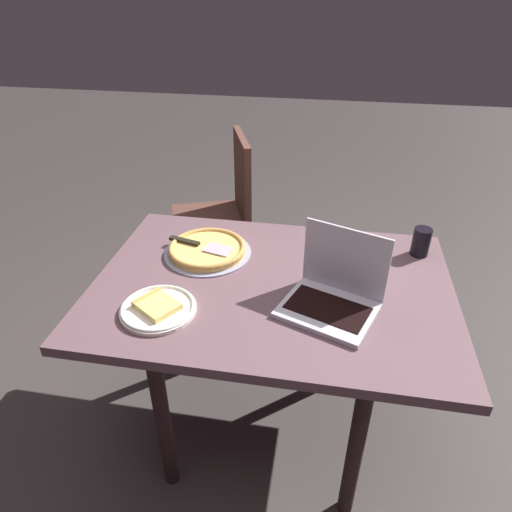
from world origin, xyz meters
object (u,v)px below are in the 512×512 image
(dining_table, at_px, (272,301))
(laptop, at_px, (334,293))
(drink_cup, at_px, (421,242))
(pizza_plate, at_px, (158,308))
(pizza_tray, at_px, (207,249))
(chair_near, at_px, (224,207))
(table_knife, at_px, (335,254))

(dining_table, bearing_deg, laptop, -23.58)
(laptop, relative_size, drink_cup, 3.18)
(pizza_plate, relative_size, pizza_tray, 0.73)
(pizza_tray, distance_m, drink_cup, 0.84)
(dining_table, relative_size, laptop, 3.53)
(laptop, xyz_separation_m, chair_near, (-0.64, 1.09, -0.27))
(laptop, height_order, pizza_tray, laptop)
(laptop, bearing_deg, table_knife, 90.17)
(pizza_tray, bearing_deg, drink_cup, 9.37)
(drink_cup, xyz_separation_m, chair_near, (-0.97, 0.70, -0.27))
(table_knife, bearing_deg, dining_table, -132.96)
(pizza_plate, relative_size, chair_near, 0.26)
(table_knife, relative_size, chair_near, 0.20)
(drink_cup, height_order, chair_near, chair_near)
(pizza_plate, height_order, drink_cup, drink_cup)
(laptop, xyz_separation_m, table_knife, (-0.00, 0.33, -0.05))
(table_knife, bearing_deg, laptop, -89.83)
(dining_table, relative_size, drink_cup, 11.25)
(dining_table, height_order, chair_near, chair_near)
(pizza_tray, bearing_deg, pizza_plate, -99.99)
(pizza_tray, xyz_separation_m, table_knife, (0.50, 0.08, -0.01))
(drink_cup, distance_m, chair_near, 1.23)
(dining_table, xyz_separation_m, pizza_tray, (-0.28, 0.16, 0.10))
(laptop, relative_size, pizza_tray, 1.05)
(pizza_plate, bearing_deg, chair_near, 93.58)
(laptop, bearing_deg, drink_cup, 49.83)
(dining_table, relative_size, pizza_tray, 3.71)
(pizza_plate, height_order, chair_near, chair_near)
(laptop, bearing_deg, chair_near, 120.49)
(pizza_plate, distance_m, table_knife, 0.72)
(pizza_plate, relative_size, table_knife, 1.33)
(table_knife, bearing_deg, chair_near, 129.99)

